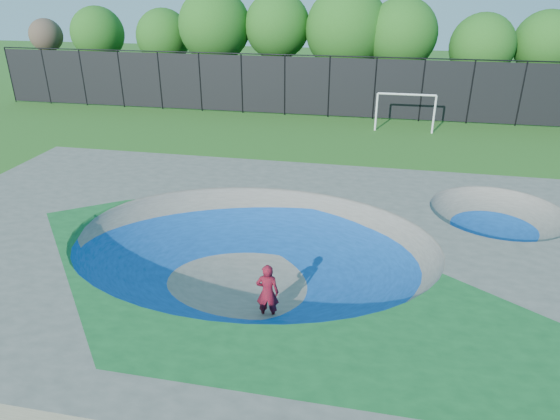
# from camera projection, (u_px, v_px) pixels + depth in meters

# --- Properties ---
(ground) EXTENTS (120.00, 120.00, 0.00)m
(ground) POSITION_uv_depth(u_px,v_px,m) (253.00, 282.00, 15.27)
(ground) COLOR #265B19
(ground) RESTS_ON ground
(skate_deck) EXTENTS (22.00, 14.00, 1.50)m
(skate_deck) POSITION_uv_depth(u_px,v_px,m) (252.00, 261.00, 14.96)
(skate_deck) COLOR gray
(skate_deck) RESTS_ON ground
(skater) EXTENTS (0.65, 0.45, 1.69)m
(skater) POSITION_uv_depth(u_px,v_px,m) (267.00, 293.00, 13.26)
(skater) COLOR red
(skater) RESTS_ON ground
(skateboard) EXTENTS (0.80, 0.29, 0.05)m
(skateboard) POSITION_uv_depth(u_px,v_px,m) (268.00, 318.00, 13.60)
(skateboard) COLOR black
(skateboard) RESTS_ON ground
(soccer_goal) EXTENTS (3.53, 0.12, 2.33)m
(soccer_goal) POSITION_uv_depth(u_px,v_px,m) (406.00, 105.00, 29.93)
(soccer_goal) COLOR white
(soccer_goal) RESTS_ON ground
(fence) EXTENTS (48.09, 0.09, 4.04)m
(fence) POSITION_uv_depth(u_px,v_px,m) (329.00, 86.00, 33.12)
(fence) COLOR black
(fence) RESTS_ON ground
(treeline) EXTENTS (50.53, 6.21, 8.25)m
(treeline) POSITION_uv_depth(u_px,v_px,m) (372.00, 34.00, 36.01)
(treeline) COLOR #423421
(treeline) RESTS_ON ground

